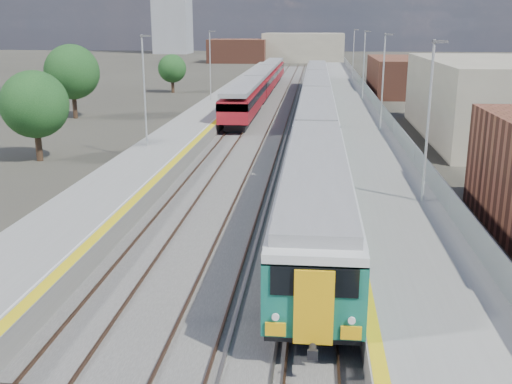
# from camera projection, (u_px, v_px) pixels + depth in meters

# --- Properties ---
(ground) EXTENTS (320.00, 320.00, 0.00)m
(ground) POSITION_uv_depth(u_px,v_px,m) (300.00, 125.00, 56.31)
(ground) COLOR #47443A
(ground) RESTS_ON ground
(ballast_bed) EXTENTS (10.50, 155.00, 0.06)m
(ballast_bed) POSITION_uv_depth(u_px,v_px,m) (278.00, 120.00, 58.91)
(ballast_bed) COLOR #565451
(ballast_bed) RESTS_ON ground
(tracks) EXTENTS (8.96, 160.00, 0.17)m
(tracks) POSITION_uv_depth(u_px,v_px,m) (285.00, 117.00, 60.44)
(tracks) COLOR #4C3323
(tracks) RESTS_ON ground
(platform_right) EXTENTS (4.70, 155.00, 8.52)m
(platform_right) POSITION_uv_depth(u_px,v_px,m) (355.00, 116.00, 58.05)
(platform_right) COLOR slate
(platform_right) RESTS_ON ground
(platform_left) EXTENTS (4.30, 155.00, 8.52)m
(platform_left) POSITION_uv_depth(u_px,v_px,m) (210.00, 114.00, 59.42)
(platform_left) COLOR slate
(platform_left) RESTS_ON ground
(buildings) EXTENTS (72.00, 185.50, 40.00)m
(buildings) POSITION_uv_depth(u_px,v_px,m) (234.00, 17.00, 140.01)
(buildings) COLOR brown
(buildings) RESTS_ON ground
(green_train) EXTENTS (2.87, 79.98, 3.16)m
(green_train) POSITION_uv_depth(u_px,v_px,m) (316.00, 104.00, 53.91)
(green_train) COLOR black
(green_train) RESTS_ON ground
(red_train) EXTENTS (2.75, 55.71, 3.46)m
(red_train) POSITION_uv_depth(u_px,v_px,m) (262.00, 82.00, 76.55)
(red_train) COLOR black
(red_train) RESTS_ON ground
(tree_a) EXTENTS (4.59, 4.59, 6.22)m
(tree_a) POSITION_uv_depth(u_px,v_px,m) (35.00, 105.00, 40.59)
(tree_a) COLOR #382619
(tree_a) RESTS_ON ground
(tree_b) EXTENTS (5.39, 5.39, 7.31)m
(tree_b) POSITION_uv_depth(u_px,v_px,m) (72.00, 72.00, 59.18)
(tree_b) COLOR #382619
(tree_b) RESTS_ON ground
(tree_c) EXTENTS (3.86, 3.86, 5.23)m
(tree_c) POSITION_uv_depth(u_px,v_px,m) (172.00, 69.00, 82.14)
(tree_c) COLOR #382619
(tree_c) RESTS_ON ground
(tree_d) EXTENTS (4.17, 4.17, 5.65)m
(tree_d) POSITION_uv_depth(u_px,v_px,m) (491.00, 77.00, 65.58)
(tree_d) COLOR #382619
(tree_d) RESTS_ON ground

